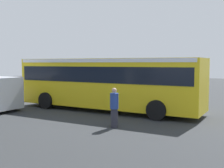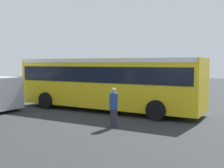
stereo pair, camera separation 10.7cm
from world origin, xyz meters
The scene contains 8 objects.
ground centered at (0.00, 0.00, 0.00)m, with size 80.00×80.00×0.00m, color #2D3033.
city_bus centered at (-0.38, 0.70, 1.88)m, with size 11.54×2.85×3.15m.
pedestrian centered at (-2.95, 4.36, 0.89)m, with size 0.38×0.38×1.79m.
traffic_sign centered at (7.98, -2.91, 1.89)m, with size 0.08×0.60×2.80m.
lane_dash_left centered at (-4.00, -2.05, 0.00)m, with size 2.00×0.20×0.01m, color silver.
lane_dash_centre centered at (0.00, -2.05, 0.00)m, with size 2.00×0.20×0.01m, color silver.
lane_dash_right centered at (4.00, -2.05, 0.00)m, with size 2.00×0.20×0.01m, color silver.
lane_dash_rightmost centered at (8.00, -2.05, 0.00)m, with size 2.00×0.20×0.01m, color silver.
Camera 2 is at (-8.94, 15.06, 2.89)m, focal length 44.46 mm.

